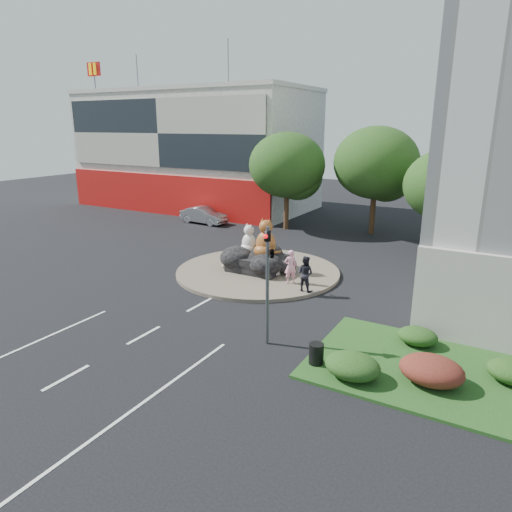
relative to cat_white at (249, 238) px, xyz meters
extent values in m
plane|color=black|center=(0.80, -10.29, -2.04)|extent=(120.00, 120.00, 0.00)
cylinder|color=brown|center=(0.80, -0.29, -1.94)|extent=(10.00, 10.00, 0.20)
cube|color=silver|center=(-17.20, 17.71, 3.96)|extent=(25.00, 12.00, 12.00)
cube|color=#B41310|center=(-17.20, 11.66, -0.04)|extent=(25.00, 0.30, 4.00)
cube|color=#B2AD9E|center=(-17.20, 11.61, 5.96)|extent=(24.00, 0.15, 6.50)
cube|color=silver|center=(-17.20, 17.71, 10.16)|extent=(25.20, 12.20, 0.40)
cylinder|color=#595B60|center=(-25.20, 17.71, 12.36)|extent=(0.10, 0.10, 4.00)
cylinder|color=#595B60|center=(-14.20, 19.71, 12.86)|extent=(0.10, 0.10, 5.00)
cube|color=#B41310|center=(-27.70, 13.71, 12.56)|extent=(1.80, 0.25, 1.40)
cube|color=#1D4416|center=(12.80, -7.29, -1.98)|extent=(10.00, 6.00, 0.12)
cylinder|color=#382314|center=(-3.20, 11.71, -0.17)|extent=(0.44, 0.44, 3.74)
ellipsoid|color=#133611|center=(-3.20, 11.71, 3.49)|extent=(6.46, 6.46, 5.49)
sphere|color=#133611|center=(-2.40, 12.21, 2.64)|extent=(4.25, 4.25, 4.25)
sphere|color=#133611|center=(-3.90, 11.41, 2.89)|extent=(3.74, 3.74, 3.74)
cylinder|color=#382314|center=(3.80, 13.71, -0.06)|extent=(0.44, 0.44, 3.96)
ellipsoid|color=#133611|center=(3.80, 13.71, 3.81)|extent=(6.84, 6.84, 5.81)
sphere|color=#133611|center=(4.60, 14.21, 2.91)|extent=(4.50, 4.50, 4.50)
sphere|color=#133611|center=(3.10, 13.41, 3.18)|extent=(3.96, 3.96, 3.96)
cylinder|color=#382314|center=(9.80, 9.71, -0.39)|extent=(0.44, 0.44, 3.30)
ellipsoid|color=#133611|center=(9.80, 9.71, 2.84)|extent=(5.70, 5.70, 4.84)
sphere|color=#133611|center=(10.60, 10.21, 2.09)|extent=(3.75, 3.75, 3.75)
sphere|color=#133611|center=(9.10, 9.41, 2.31)|extent=(3.30, 3.30, 3.30)
ellipsoid|color=#133611|center=(9.80, -9.29, -1.47)|extent=(2.00, 1.60, 0.90)
ellipsoid|color=#511915|center=(12.30, -8.29, -1.42)|extent=(2.20, 1.76, 0.99)
ellipsoid|color=#133611|center=(11.30, -5.49, -1.56)|extent=(1.60, 1.28, 0.72)
cylinder|color=#595B60|center=(5.80, -8.29, 0.46)|extent=(0.14, 0.14, 5.00)
imported|color=black|center=(5.80, -8.29, 2.16)|extent=(0.21, 0.26, 1.30)
imported|color=black|center=(6.00, -8.29, 1.96)|extent=(0.26, 1.24, 0.50)
sphere|color=red|center=(5.80, -8.47, 2.61)|extent=(0.18, 0.18, 0.18)
cylinder|color=#595B60|center=(13.80, -2.29, 1.96)|extent=(0.18, 0.18, 8.00)
cylinder|color=#595B60|center=(12.80, -2.29, 5.96)|extent=(2.00, 0.12, 0.12)
cube|color=silver|center=(11.80, -2.29, 5.86)|extent=(0.50, 0.22, 0.12)
imported|color=pink|center=(3.57, -1.46, -0.87)|extent=(0.83, 0.82, 1.93)
imported|color=#222029|center=(4.80, -2.22, -0.87)|extent=(1.01, 0.83, 1.94)
imported|color=#9B9DA2|center=(-10.80, 10.00, -1.27)|extent=(4.70, 1.87, 1.52)
cylinder|color=black|center=(8.30, -9.01, -1.52)|extent=(0.57, 0.57, 0.80)
camera|label=1|loc=(14.04, -23.53, 6.77)|focal=32.00mm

